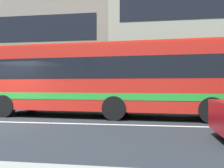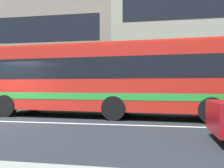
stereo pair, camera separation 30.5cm
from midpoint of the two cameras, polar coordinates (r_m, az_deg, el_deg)
The scene contains 3 objects.
hedge_row_far at distance 16.06m, azimuth -10.91°, elevation -3.46°, with size 14.19×1.10×1.10m, color #1B5515.
apartment_block_left at distance 28.02m, azimuth -21.88°, elevation 7.39°, with size 22.99×9.43×10.35m.
transit_bus at distance 11.53m, azimuth -0.66°, elevation 1.51°, with size 10.98×3.23×3.27m.
Camera 2 is at (6.37, -8.98, 1.44)m, focal length 40.12 mm.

